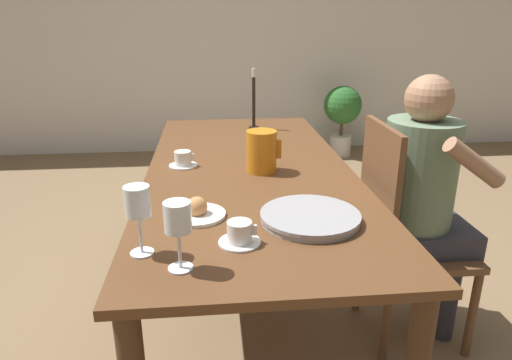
{
  "coord_description": "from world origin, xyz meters",
  "views": [
    {
      "loc": [
        -0.16,
        -1.94,
        1.38
      ],
      "look_at": [
        0.0,
        -0.31,
        0.79
      ],
      "focal_mm": 32.0,
      "sensor_mm": 36.0,
      "label": 1
    }
  ],
  "objects_px": {
    "wine_glass_juice": "(178,221)",
    "teacup_across": "(183,160)",
    "person_seated": "(425,190)",
    "chair_person_side": "(401,233)",
    "potted_plant": "(342,112)",
    "serving_tray": "(310,217)",
    "teacup_near_person": "(240,234)",
    "red_pitcher": "(261,151)",
    "wine_glass_water": "(138,204)",
    "candlestick_tall": "(254,105)",
    "bread_plate": "(197,211)"
  },
  "relations": [
    {
      "from": "wine_glass_juice",
      "to": "serving_tray",
      "type": "bearing_deg",
      "value": 32.65
    },
    {
      "from": "red_pitcher",
      "to": "serving_tray",
      "type": "height_order",
      "value": "red_pitcher"
    },
    {
      "from": "serving_tray",
      "to": "teacup_across",
      "type": "bearing_deg",
      "value": 125.28
    },
    {
      "from": "red_pitcher",
      "to": "wine_glass_water",
      "type": "distance_m",
      "value": 0.82
    },
    {
      "from": "chair_person_side",
      "to": "potted_plant",
      "type": "height_order",
      "value": "chair_person_side"
    },
    {
      "from": "wine_glass_water",
      "to": "potted_plant",
      "type": "relative_size",
      "value": 0.29
    },
    {
      "from": "potted_plant",
      "to": "bread_plate",
      "type": "bearing_deg",
      "value": -114.39
    },
    {
      "from": "chair_person_side",
      "to": "teacup_across",
      "type": "distance_m",
      "value": 1.01
    },
    {
      "from": "chair_person_side",
      "to": "wine_glass_water",
      "type": "bearing_deg",
      "value": -63.39
    },
    {
      "from": "candlestick_tall",
      "to": "bread_plate",
      "type": "bearing_deg",
      "value": -103.89
    },
    {
      "from": "wine_glass_juice",
      "to": "serving_tray",
      "type": "height_order",
      "value": "wine_glass_juice"
    },
    {
      "from": "teacup_near_person",
      "to": "serving_tray",
      "type": "bearing_deg",
      "value": 28.56
    },
    {
      "from": "candlestick_tall",
      "to": "potted_plant",
      "type": "relative_size",
      "value": 0.49
    },
    {
      "from": "wine_glass_juice",
      "to": "bread_plate",
      "type": "relative_size",
      "value": 1.01
    },
    {
      "from": "red_pitcher",
      "to": "teacup_across",
      "type": "distance_m",
      "value": 0.36
    },
    {
      "from": "red_pitcher",
      "to": "serving_tray",
      "type": "bearing_deg",
      "value": -78.89
    },
    {
      "from": "person_seated",
      "to": "teacup_across",
      "type": "relative_size",
      "value": 9.13
    },
    {
      "from": "wine_glass_juice",
      "to": "potted_plant",
      "type": "bearing_deg",
      "value": 67.26
    },
    {
      "from": "red_pitcher",
      "to": "teacup_near_person",
      "type": "bearing_deg",
      "value": -101.76
    },
    {
      "from": "chair_person_side",
      "to": "red_pitcher",
      "type": "xyz_separation_m",
      "value": [
        -0.58,
        0.2,
        0.33
      ]
    },
    {
      "from": "person_seated",
      "to": "wine_glass_juice",
      "type": "xyz_separation_m",
      "value": [
        -0.98,
        -0.62,
        0.19
      ]
    },
    {
      "from": "serving_tray",
      "to": "candlestick_tall",
      "type": "bearing_deg",
      "value": 92.68
    },
    {
      "from": "person_seated",
      "to": "serving_tray",
      "type": "distance_m",
      "value": 0.68
    },
    {
      "from": "teacup_across",
      "to": "serving_tray",
      "type": "bearing_deg",
      "value": -54.72
    },
    {
      "from": "wine_glass_water",
      "to": "candlestick_tall",
      "type": "relative_size",
      "value": 0.58
    },
    {
      "from": "wine_glass_juice",
      "to": "teacup_near_person",
      "type": "height_order",
      "value": "wine_glass_juice"
    },
    {
      "from": "wine_glass_juice",
      "to": "teacup_across",
      "type": "distance_m",
      "value": 0.9
    },
    {
      "from": "chair_person_side",
      "to": "candlestick_tall",
      "type": "bearing_deg",
      "value": -151.64
    },
    {
      "from": "red_pitcher",
      "to": "chair_person_side",
      "type": "bearing_deg",
      "value": -18.6
    },
    {
      "from": "candlestick_tall",
      "to": "teacup_near_person",
      "type": "bearing_deg",
      "value": -97.0
    },
    {
      "from": "chair_person_side",
      "to": "wine_glass_juice",
      "type": "bearing_deg",
      "value": -56.0
    },
    {
      "from": "red_pitcher",
      "to": "bread_plate",
      "type": "xyz_separation_m",
      "value": [
        -0.27,
        -0.45,
        -0.07
      ]
    },
    {
      "from": "red_pitcher",
      "to": "wine_glass_juice",
      "type": "height_order",
      "value": "wine_glass_juice"
    },
    {
      "from": "wine_glass_water",
      "to": "serving_tray",
      "type": "bearing_deg",
      "value": 17.61
    },
    {
      "from": "teacup_near_person",
      "to": "candlestick_tall",
      "type": "xyz_separation_m",
      "value": [
        0.18,
        1.46,
        0.11
      ]
    },
    {
      "from": "teacup_near_person",
      "to": "wine_glass_juice",
      "type": "bearing_deg",
      "value": -142.06
    },
    {
      "from": "person_seated",
      "to": "serving_tray",
      "type": "bearing_deg",
      "value": -58.04
    },
    {
      "from": "chair_person_side",
      "to": "wine_glass_water",
      "type": "relative_size",
      "value": 4.76
    },
    {
      "from": "person_seated",
      "to": "wine_glass_juice",
      "type": "relative_size",
      "value": 6.01
    },
    {
      "from": "candlestick_tall",
      "to": "red_pitcher",
      "type": "bearing_deg",
      "value": -92.99
    },
    {
      "from": "wine_glass_juice",
      "to": "serving_tray",
      "type": "distance_m",
      "value": 0.5
    },
    {
      "from": "teacup_across",
      "to": "wine_glass_juice",
      "type": "bearing_deg",
      "value": -87.54
    },
    {
      "from": "teacup_near_person",
      "to": "bread_plate",
      "type": "relative_size",
      "value": 0.66
    },
    {
      "from": "teacup_near_person",
      "to": "bread_plate",
      "type": "bearing_deg",
      "value": 122.24
    },
    {
      "from": "serving_tray",
      "to": "bread_plate",
      "type": "height_order",
      "value": "bread_plate"
    },
    {
      "from": "teacup_across",
      "to": "bread_plate",
      "type": "xyz_separation_m",
      "value": [
        0.08,
        -0.56,
        -0.01
      ]
    },
    {
      "from": "wine_glass_juice",
      "to": "candlestick_tall",
      "type": "relative_size",
      "value": 0.55
    },
    {
      "from": "teacup_near_person",
      "to": "potted_plant",
      "type": "distance_m",
      "value": 3.5
    },
    {
      "from": "person_seated",
      "to": "teacup_across",
      "type": "height_order",
      "value": "person_seated"
    },
    {
      "from": "bread_plate",
      "to": "candlestick_tall",
      "type": "height_order",
      "value": "candlestick_tall"
    }
  ]
}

